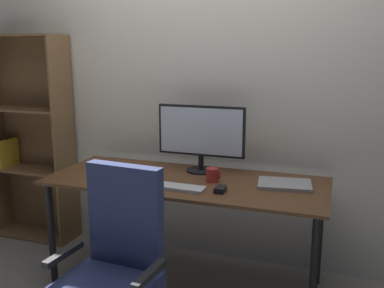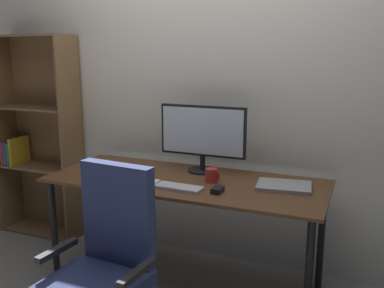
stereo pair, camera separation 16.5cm
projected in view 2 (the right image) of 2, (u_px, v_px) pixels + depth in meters
ground_plane at (186, 283)px, 2.91m from camera, size 12.00×12.00×0.00m
back_wall at (214, 86)px, 3.11m from camera, size 6.40×0.10×2.60m
desk at (185, 191)px, 2.77m from camera, size 1.79×0.72×0.74m
monitor at (203, 134)px, 2.88m from camera, size 0.60×0.20×0.45m
keyboard at (179, 187)px, 2.57m from camera, size 0.29×0.12×0.02m
mouse at (217, 190)px, 2.50m from camera, size 0.06×0.10×0.03m
coffee_mug at (212, 175)px, 2.69m from camera, size 0.09×0.08×0.09m
laptop at (284, 186)px, 2.59m from camera, size 0.35×0.27×0.02m
paper_sheet at (135, 185)px, 2.64m from camera, size 0.22×0.30×0.00m
office_chair at (104, 279)px, 2.10m from camera, size 0.54×0.54×1.01m
bookshelf at (39, 138)px, 3.63m from camera, size 0.72×0.28×1.67m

